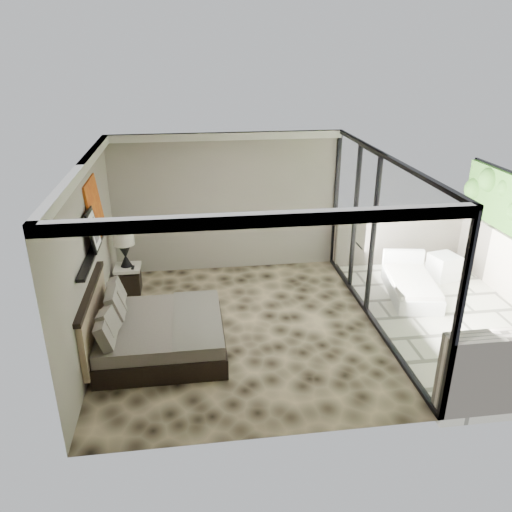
{
  "coord_description": "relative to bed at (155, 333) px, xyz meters",
  "views": [
    {
      "loc": [
        -0.71,
        -7.06,
        4.33
      ],
      "look_at": [
        0.31,
        0.4,
        1.12
      ],
      "focal_mm": 35.0,
      "sensor_mm": 36.0,
      "label": 1
    }
  ],
  "objects": [
    {
      "name": "floor",
      "position": [
        1.35,
        0.45,
        -0.32
      ],
      "size": [
        5.0,
        5.0,
        0.0
      ],
      "primitive_type": "plane",
      "color": "black",
      "rests_on": "ground"
    },
    {
      "name": "left_wall",
      "position": [
        -0.89,
        0.45,
        1.08
      ],
      "size": [
        0.02,
        5.0,
        2.8
      ],
      "primitive_type": "cube",
      "color": "gray",
      "rests_on": "floor"
    },
    {
      "name": "framed_print",
      "position": [
        -0.79,
        0.5,
        1.51
      ],
      "size": [
        0.11,
        0.5,
        0.6
      ],
      "primitive_type": "cube",
      "rotation": [
        0.0,
        -0.14,
        0.0
      ],
      "color": "black",
      "rests_on": "picture_ledge"
    },
    {
      "name": "terrace_slab",
      "position": [
        5.1,
        0.45,
        -0.38
      ],
      "size": [
        3.0,
        5.0,
        0.12
      ],
      "primitive_type": "cube",
      "color": "beige",
      "rests_on": "ground"
    },
    {
      "name": "ceiling",
      "position": [
        1.35,
        0.45,
        2.47
      ],
      "size": [
        4.5,
        5.0,
        0.02
      ],
      "primitive_type": "cube",
      "color": "silver",
      "rests_on": "back_wall"
    },
    {
      "name": "abstract_canvas",
      "position": [
        -0.84,
        1.09,
        1.66
      ],
      "size": [
        0.13,
        0.9,
        0.9
      ],
      "primitive_type": "cube",
      "rotation": [
        0.0,
        -0.1,
        0.0
      ],
      "color": "#BC3410",
      "rests_on": "picture_ledge"
    },
    {
      "name": "picture_ledge",
      "position": [
        -0.83,
        0.55,
        1.18
      ],
      "size": [
        0.12,
        2.2,
        0.05
      ],
      "primitive_type": "cube",
      "color": "black",
      "rests_on": "left_wall"
    },
    {
      "name": "table_lamp",
      "position": [
        -0.6,
        2.11,
        0.64
      ],
      "size": [
        0.38,
        0.38,
        0.69
      ],
      "color": "black",
      "rests_on": "nightstand"
    },
    {
      "name": "glass_wall",
      "position": [
        3.6,
        0.45,
        1.08
      ],
      "size": [
        0.08,
        5.0,
        2.8
      ],
      "primitive_type": "cube",
      "color": "white",
      "rests_on": "floor"
    },
    {
      "name": "nightstand",
      "position": [
        -0.59,
        2.09,
        -0.08
      ],
      "size": [
        0.54,
        0.54,
        0.48
      ],
      "primitive_type": "cube",
      "rotation": [
        0.0,
        0.0,
        0.15
      ],
      "color": "black",
      "rests_on": "floor"
    },
    {
      "name": "lounger",
      "position": [
        4.63,
        1.25,
        -0.13
      ],
      "size": [
        1.04,
        1.69,
        0.62
      ],
      "rotation": [
        0.0,
        0.0,
        -0.17
      ],
      "color": "silver",
      "rests_on": "terrace_slab"
    },
    {
      "name": "back_wall",
      "position": [
        1.35,
        2.94,
        1.08
      ],
      "size": [
        4.5,
        0.02,
        2.8
      ],
      "primitive_type": "cube",
      "color": "gray",
      "rests_on": "floor"
    },
    {
      "name": "bed",
      "position": [
        0.0,
        0.0,
        0.0
      ],
      "size": [
        1.93,
        1.87,
        1.06
      ],
      "color": "black",
      "rests_on": "floor"
    },
    {
      "name": "ottoman",
      "position": [
        5.58,
        1.85,
        -0.07
      ],
      "size": [
        0.59,
        0.59,
        0.49
      ],
      "primitive_type": "cube",
      "rotation": [
        0.0,
        0.0,
        0.22
      ],
      "color": "white",
      "rests_on": "terrace_slab"
    }
  ]
}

